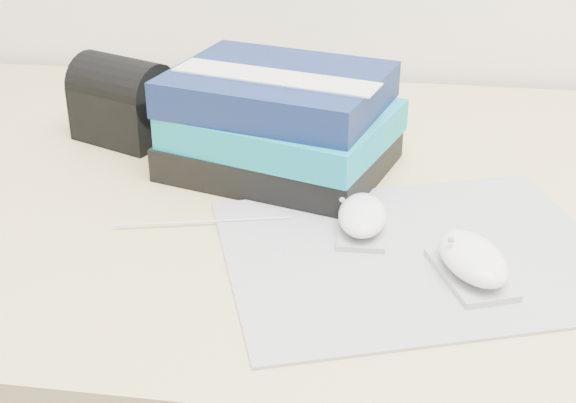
# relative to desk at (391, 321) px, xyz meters

# --- Properties ---
(desk) EXTENTS (1.60, 0.80, 0.73)m
(desk) POSITION_rel_desk_xyz_m (0.00, 0.00, 0.00)
(desk) COLOR tan
(desk) RESTS_ON ground
(mousepad) EXTENTS (0.47, 0.41, 0.00)m
(mousepad) POSITION_rel_desk_xyz_m (0.02, -0.21, 0.24)
(mousepad) COLOR gray
(mousepad) RESTS_ON desk
(mouse_rear) EXTENTS (0.05, 0.09, 0.04)m
(mouse_rear) POSITION_rel_desk_xyz_m (-0.04, -0.18, 0.25)
(mouse_rear) COLOR #9FA0A2
(mouse_rear) RESTS_ON mousepad
(mouse_front) EXTENTS (0.09, 0.12, 0.04)m
(mouse_front) POSITION_rel_desk_xyz_m (0.07, -0.25, 0.26)
(mouse_front) COLOR #A9A9AB
(mouse_front) RESTS_ON mousepad
(usb_cable) EXTENTS (0.19, 0.05, 0.00)m
(usb_cable) POSITION_rel_desk_xyz_m (-0.21, -0.18, 0.24)
(usb_cable) COLOR silver
(usb_cable) RESTS_ON mousepad
(book_stack) EXTENTS (0.31, 0.27, 0.13)m
(book_stack) POSITION_rel_desk_xyz_m (-0.15, -0.02, 0.30)
(book_stack) COLOR black
(book_stack) RESTS_ON desk
(pouch) EXTENTS (0.15, 0.13, 0.11)m
(pouch) POSITION_rel_desk_xyz_m (-0.38, 0.04, 0.29)
(pouch) COLOR black
(pouch) RESTS_ON desk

